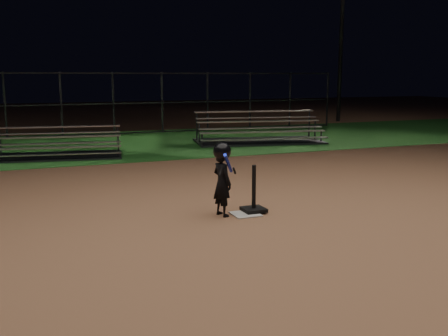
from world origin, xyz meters
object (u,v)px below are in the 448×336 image
at_px(bleacher_right, 259,136).
at_px(bleacher_left, 59,151).
at_px(child_batter, 222,177).
at_px(home_plate, 245,214).
at_px(light_pole_right, 342,24).
at_px(batting_tee, 254,203).

bearing_deg(bleacher_right, bleacher_left, -162.07).
bearing_deg(child_batter, home_plate, -121.71).
distance_m(bleacher_left, bleacher_right, 6.92).
xyz_separation_m(bleacher_right, light_pole_right, (7.64, 6.30, 4.72)).
height_order(bleacher_left, light_pole_right, light_pole_right).
relative_size(bleacher_left, bleacher_right, 0.79).
distance_m(home_plate, light_pole_right, 19.79).
xyz_separation_m(batting_tee, child_batter, (-0.58, 0.02, 0.49)).
xyz_separation_m(home_plate, bleacher_left, (-2.50, 7.74, 0.17)).
xyz_separation_m(home_plate, batting_tee, (0.20, 0.09, 0.16)).
relative_size(bleacher_right, light_pole_right, 0.57).
xyz_separation_m(bleacher_left, light_pole_right, (14.50, 7.20, 4.77)).
xyz_separation_m(child_batter, bleacher_right, (4.75, 8.53, -0.44)).
distance_m(bleacher_right, light_pole_right, 10.97).
bearing_deg(home_plate, batting_tee, 25.26).
bearing_deg(batting_tee, bleacher_left, 109.41).
relative_size(home_plate, child_batter, 0.36).
relative_size(batting_tee, bleacher_right, 0.17).
bearing_deg(home_plate, bleacher_right, 63.21).
height_order(home_plate, light_pole_right, light_pole_right).
distance_m(home_plate, child_batter, 0.77).
xyz_separation_m(batting_tee, bleacher_right, (4.17, 8.55, 0.05)).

